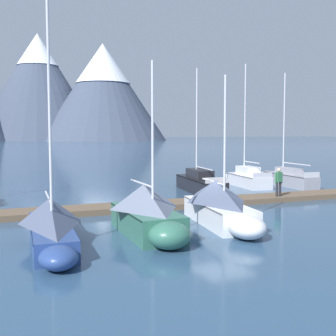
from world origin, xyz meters
The scene contains 11 objects.
ground_plane centered at (0.00, 0.00, 0.00)m, with size 700.00×700.00×0.00m, color #2D4C6B.
mountain_shoulder_ridge centered at (28.11, 229.03, 29.51)m, with size 70.51×70.51×57.87m.
mountain_east_summit centered at (56.84, 203.37, 26.21)m, with size 66.01×66.01×50.34m.
dock centered at (0.00, 4.00, 0.15)m, with size 27.24×3.92×0.30m.
sailboat_second_berth centered at (-8.23, -1.34, 0.81)m, with size 2.15×6.87×9.05m.
sailboat_mid_dock_port centered at (-4.45, -1.44, 0.94)m, with size 2.29×5.54×6.82m.
sailboat_mid_dock_starboard centered at (-0.78, -1.05, 0.91)m, with size 2.83×6.54×6.56m.
sailboat_far_berth centered at (3.83, 9.17, 0.63)m, with size 2.91×7.77×8.58m.
sailboat_outer_slip centered at (8.68, 10.29, 0.61)m, with size 2.54×6.27×9.34m.
sailboat_end_of_dock centered at (11.68, 9.19, 0.60)m, with size 2.20×7.20×8.72m.
person_on_dock centered at (5.97, 3.13, 1.26)m, with size 0.59×0.25×1.69m.
Camera 1 is at (-11.08, -17.15, 4.10)m, focal length 46.21 mm.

